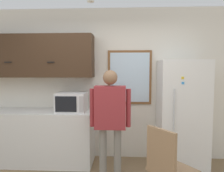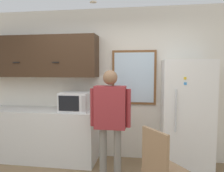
{
  "view_description": "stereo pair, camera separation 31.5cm",
  "coord_description": "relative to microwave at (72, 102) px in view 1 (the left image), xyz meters",
  "views": [
    {
      "loc": [
        0.4,
        -2.18,
        1.64
      ],
      "look_at": [
        0.23,
        0.97,
        1.38
      ],
      "focal_mm": 35.0,
      "sensor_mm": 36.0,
      "label": 1
    },
    {
      "loc": [
        0.72,
        -2.14,
        1.64
      ],
      "look_at": [
        0.23,
        0.97,
        1.38
      ],
      "focal_mm": 35.0,
      "sensor_mm": 36.0,
      "label": 2
    }
  ],
  "objects": [
    {
      "name": "microwave",
      "position": [
        0.0,
        0.0,
        0.0
      ],
      "size": [
        0.49,
        0.41,
        0.32
      ],
      "color": "white",
      "rests_on": "counter"
    },
    {
      "name": "person",
      "position": [
        0.68,
        -0.44,
        -0.09
      ],
      "size": [
        0.6,
        0.22,
        1.61
      ],
      "rotation": [
        0.0,
        0.0,
        -0.0
      ],
      "color": "gray",
      "rests_on": "ground_plane"
    },
    {
      "name": "upper_cabinets",
      "position": [
        -0.69,
        0.16,
        0.78
      ],
      "size": [
        2.07,
        0.39,
        0.73
      ],
      "color": "#3D2819"
    },
    {
      "name": "refrigerator",
      "position": [
        1.83,
        0.01,
        -0.19
      ],
      "size": [
        0.75,
        0.7,
        1.77
      ],
      "color": "white",
      "rests_on": "ground_plane"
    },
    {
      "name": "window",
      "position": [
        0.98,
        0.33,
        0.41
      ],
      "size": [
        0.78,
        0.05,
        0.96
      ],
      "color": "brown"
    },
    {
      "name": "chair",
      "position": [
        1.39,
        -1.11,
        -0.55
      ],
      "size": [
        0.63,
        0.63,
        0.96
      ],
      "rotation": [
        0.0,
        0.0,
        2.21
      ],
      "color": "#997551",
      "rests_on": "ground_plane"
    },
    {
      "name": "ceiling_light",
      "position": [
        0.35,
        -0.11,
        1.61
      ],
      "size": [
        0.11,
        0.11,
        0.01
      ],
      "color": "white"
    },
    {
      "name": "counter",
      "position": [
        -0.69,
        0.04,
        -0.61
      ],
      "size": [
        2.07,
        0.62,
        0.91
      ],
      "color": "silver",
      "rests_on": "ground_plane"
    },
    {
      "name": "back_wall",
      "position": [
        0.47,
        0.38,
        0.28
      ],
      "size": [
        6.0,
        0.06,
        2.7
      ],
      "color": "silver",
      "rests_on": "ground_plane"
    }
  ]
}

